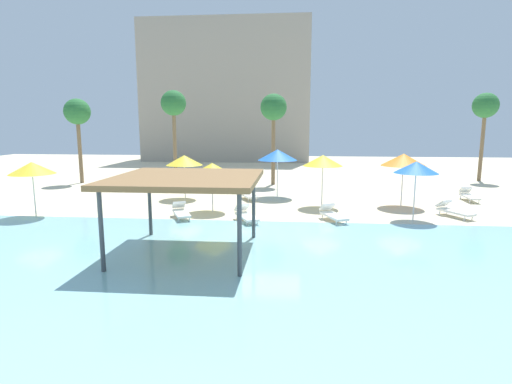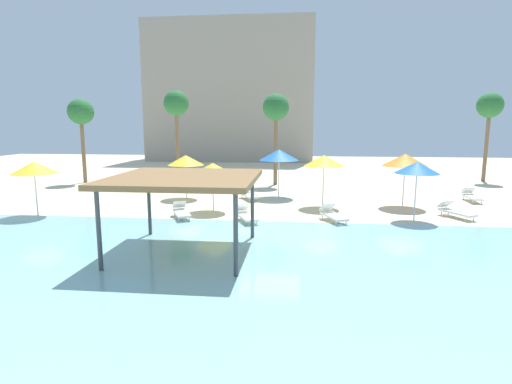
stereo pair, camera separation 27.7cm
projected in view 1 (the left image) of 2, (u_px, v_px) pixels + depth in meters
ground_plane at (271, 231)px, 17.15m from camera, size 80.00×80.00×0.00m
lagoon_water at (260, 276)px, 11.99m from camera, size 44.00×13.50×0.04m
shade_pavilion at (186, 180)px, 13.75m from camera, size 4.84×4.84×2.70m
beach_umbrella_yellow_1 at (323, 161)px, 21.70m from camera, size 2.11×2.11×2.79m
beach_umbrella_yellow_2 at (184, 160)px, 24.16m from camera, size 2.14×2.14×2.59m
beach_umbrella_blue_3 at (278, 155)px, 24.58m from camera, size 2.37×2.37×2.91m
beach_umbrella_blue_4 at (416, 167)px, 18.67m from camera, size 1.98×1.98×2.74m
beach_umbrella_yellow_5 at (212, 168)px, 20.61m from camera, size 2.00×2.00×2.48m
beach_umbrella_yellow_6 at (32, 168)px, 19.32m from camera, size 2.09×2.09×2.65m
beach_umbrella_orange_7 at (404, 160)px, 21.81m from camera, size 2.37×2.37×2.86m
lounge_chair_0 at (332, 214)px, 18.83m from camera, size 1.26×1.98×0.74m
lounge_chair_1 at (246, 214)px, 18.70m from camera, size 1.35×1.97×0.74m
lounge_chair_2 at (469, 195)px, 23.77m from camera, size 0.68×1.92×0.74m
lounge_chair_3 at (453, 210)px, 19.69m from camera, size 1.42×1.96×0.74m
lounge_chair_4 at (247, 194)px, 24.22m from camera, size 1.36×1.97×0.74m
lounge_chair_5 at (181, 211)px, 19.36m from camera, size 1.34×1.97×0.74m
palm_tree_0 at (485, 108)px, 31.14m from camera, size 1.90×1.90×6.75m
palm_tree_1 at (274, 109)px, 29.26m from camera, size 1.90×1.90×6.55m
palm_tree_2 at (174, 106)px, 30.84m from camera, size 1.90×1.90×6.92m
palm_tree_3 at (77, 114)px, 30.16m from camera, size 1.90×1.90×6.26m
hotel_block_0 at (228, 93)px, 50.02m from camera, size 19.75×8.06×16.24m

